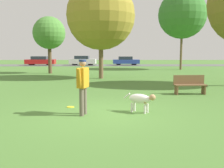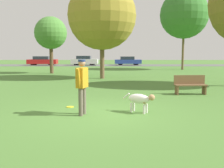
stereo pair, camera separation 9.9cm
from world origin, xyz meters
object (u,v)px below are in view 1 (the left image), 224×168
(parked_car_white, at_px, (83,61))
(tree_far_left, at_px, (49,33))
(person, at_px, (83,82))
(parked_car_blue, at_px, (126,61))
(tree_mid_center, at_px, (101,16))
(tree_far_right, at_px, (182,15))
(frisbee, at_px, (70,107))
(park_bench, at_px, (190,84))
(parked_car_red, at_px, (40,61))
(dog, at_px, (141,99))

(parked_car_white, bearing_deg, tree_far_left, -92.33)
(person, bearing_deg, parked_car_blue, 9.63)
(tree_mid_center, distance_m, tree_far_right, 13.05)
(frisbee, relative_size, tree_far_right, 0.03)
(frisbee, height_order, park_bench, park_bench)
(tree_mid_center, bearing_deg, frisbee, -94.10)
(parked_car_red, xyz_separation_m, parked_car_white, (6.23, -0.08, 0.04))
(dog, xyz_separation_m, parked_car_white, (-4.92, 30.79, 0.28))
(tree_mid_center, height_order, tree_far_right, tree_far_right)
(frisbee, xyz_separation_m, tree_mid_center, (0.72, 9.99, 4.39))
(person, xyz_separation_m, parked_car_white, (-3.18, 31.08, -0.27))
(parked_car_red, bearing_deg, tree_far_left, -73.51)
(person, bearing_deg, tree_mid_center, 14.56)
(dog, bearing_deg, tree_mid_center, 133.34)
(dog, height_order, tree_mid_center, tree_mid_center)
(tree_mid_center, relative_size, park_bench, 4.77)
(person, distance_m, tree_far_right, 23.18)
(dog, distance_m, parked_car_blue, 31.13)
(tree_far_left, height_order, park_bench, tree_far_left)
(frisbee, xyz_separation_m, parked_car_white, (-2.64, 29.98, 0.68))
(tree_far_right, xyz_separation_m, park_bench, (-4.24, -17.10, -5.43))
(person, height_order, tree_far_left, tree_far_left)
(frisbee, relative_size, parked_car_blue, 0.06)
(dog, xyz_separation_m, park_bench, (2.58, 3.59, 0.04))
(parked_car_white, bearing_deg, dog, -78.28)
(parked_car_red, distance_m, parked_car_white, 6.23)
(dog, xyz_separation_m, parked_car_blue, (1.47, 31.09, 0.24))
(person, distance_m, tree_mid_center, 11.61)
(dog, bearing_deg, parked_car_red, 144.96)
(frisbee, distance_m, park_bench, 5.62)
(parked_car_red, height_order, parked_car_white, parked_car_white)
(parked_car_white, bearing_deg, person, -81.51)
(frisbee, relative_size, tree_far_left, 0.05)
(tree_far_right, height_order, parked_car_blue, tree_far_right)
(parked_car_blue, bearing_deg, tree_far_left, -118.23)
(person, height_order, dog, person)
(frisbee, bearing_deg, tree_far_right, 65.38)
(dog, bearing_deg, park_bench, 89.33)
(frisbee, distance_m, tree_mid_center, 10.94)
(dog, height_order, parked_car_blue, parked_car_blue)
(tree_mid_center, relative_size, parked_car_white, 1.73)
(person, xyz_separation_m, parked_car_blue, (3.21, 31.38, -0.32))
(parked_car_white, bearing_deg, tree_mid_center, -77.83)
(frisbee, height_order, tree_far_left, tree_far_left)
(tree_mid_center, xyz_separation_m, parked_car_white, (-3.35, 19.99, -3.71))
(person, xyz_separation_m, frisbee, (-0.54, 1.10, -0.96))
(tree_mid_center, relative_size, parked_car_blue, 1.74)
(tree_far_left, bearing_deg, parked_car_red, 107.65)
(frisbee, height_order, tree_mid_center, tree_mid_center)
(frisbee, bearing_deg, tree_mid_center, 85.90)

